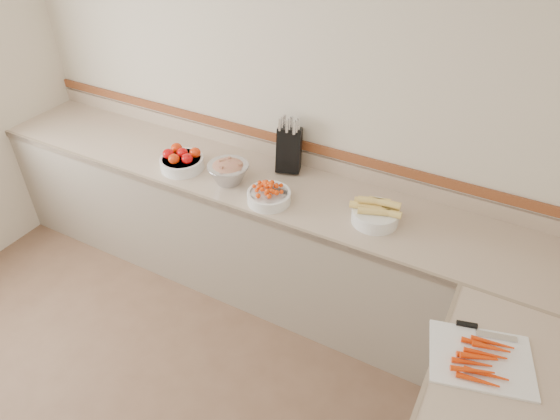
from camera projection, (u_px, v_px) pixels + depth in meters
The scene contains 8 objects.
back_wall at pixel (280, 103), 3.19m from camera, with size 4.00×4.00×0.00m, color beige.
counter_back at pixel (258, 234), 3.47m from camera, with size 4.00×0.65×1.08m.
knife_block at pixel (289, 149), 3.22m from camera, with size 0.21×0.23×0.38m.
tomato_bowl at pixel (182, 161), 3.28m from camera, with size 0.29×0.29×0.14m.
cherry_tomato_bowl at pixel (269, 195), 2.99m from camera, with size 0.27×0.27×0.15m.
corn_bowl at pixel (376, 213), 2.82m from camera, with size 0.30×0.27×0.16m.
rhubarb_bowl at pixel (228, 171), 3.15m from camera, with size 0.27×0.27×0.15m.
cutting_board at pixel (481, 358), 2.09m from camera, with size 0.49×0.42×0.06m.
Camera 1 is at (1.41, -0.61, 2.67)m, focal length 32.00 mm.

